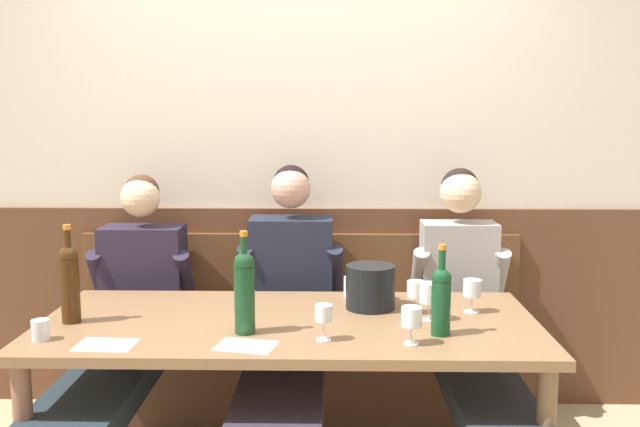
% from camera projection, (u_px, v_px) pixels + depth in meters
% --- Properties ---
extents(room_wall_back, '(6.80, 0.08, 2.80)m').
position_uv_depth(room_wall_back, '(300.00, 146.00, 3.73)').
color(room_wall_back, beige).
rests_on(room_wall_back, ground).
extents(wood_wainscot_panel, '(6.80, 0.03, 1.07)m').
position_uv_depth(wood_wainscot_panel, '(300.00, 306.00, 3.80)').
color(wood_wainscot_panel, brown).
rests_on(wood_wainscot_panel, ground).
extents(wall_bench, '(2.31, 0.42, 0.94)m').
position_uv_depth(wall_bench, '(299.00, 365.00, 3.63)').
color(wall_bench, brown).
rests_on(wall_bench, ground).
extents(dining_table, '(2.01, 0.91, 0.74)m').
position_uv_depth(dining_table, '(289.00, 339.00, 2.87)').
color(dining_table, brown).
rests_on(dining_table, ground).
extents(person_left_seat, '(0.51, 1.34, 1.27)m').
position_uv_depth(person_left_seat, '(123.00, 327.00, 3.21)').
color(person_left_seat, '#2A3233').
rests_on(person_left_seat, ground).
extents(person_center_right_seat, '(0.52, 1.34, 1.32)m').
position_uv_depth(person_center_right_seat, '(287.00, 321.00, 3.21)').
color(person_center_right_seat, '#302E3C').
rests_on(person_center_right_seat, ground).
extents(person_right_seat, '(0.47, 1.34, 1.30)m').
position_uv_depth(person_right_seat, '(471.00, 323.00, 3.19)').
color(person_right_seat, '#242F3E').
rests_on(person_right_seat, ground).
extents(ice_bucket, '(0.21, 0.21, 0.19)m').
position_uv_depth(ice_bucket, '(370.00, 287.00, 3.02)').
color(ice_bucket, black).
rests_on(ice_bucket, dining_table).
extents(wine_bottle_clear_water, '(0.08, 0.08, 0.40)m').
position_uv_depth(wine_bottle_clear_water, '(70.00, 281.00, 2.81)').
color(wine_bottle_clear_water, '#3C220C').
rests_on(wine_bottle_clear_water, dining_table).
extents(wine_bottle_green_tall, '(0.07, 0.07, 0.35)m').
position_uv_depth(wine_bottle_green_tall, '(441.00, 298.00, 2.65)').
color(wine_bottle_green_tall, '#134321').
rests_on(wine_bottle_green_tall, dining_table).
extents(wine_bottle_amber_mid, '(0.08, 0.08, 0.40)m').
position_uv_depth(wine_bottle_amber_mid, '(245.00, 290.00, 2.67)').
color(wine_bottle_amber_mid, '#153D1F').
rests_on(wine_bottle_amber_mid, dining_table).
extents(wine_glass_by_bottle, '(0.07, 0.07, 0.14)m').
position_uv_depth(wine_glass_by_bottle, '(324.00, 315.00, 2.59)').
color(wine_glass_by_bottle, silver).
rests_on(wine_glass_by_bottle, dining_table).
extents(wine_glass_center_front, '(0.08, 0.08, 0.15)m').
position_uv_depth(wine_glass_center_front, '(429.00, 294.00, 2.84)').
color(wine_glass_center_front, silver).
rests_on(wine_glass_center_front, dining_table).
extents(wine_glass_left_end, '(0.08, 0.08, 0.14)m').
position_uv_depth(wine_glass_left_end, '(472.00, 290.00, 2.96)').
color(wine_glass_left_end, silver).
rests_on(wine_glass_left_end, dining_table).
extents(wine_glass_right_end, '(0.08, 0.08, 0.14)m').
position_uv_depth(wine_glass_right_end, '(412.00, 318.00, 2.55)').
color(wine_glass_right_end, silver).
rests_on(wine_glass_right_end, dining_table).
extents(wine_glass_center_rear, '(0.08, 0.08, 0.14)m').
position_uv_depth(wine_glass_center_rear, '(416.00, 291.00, 2.94)').
color(wine_glass_center_rear, silver).
rests_on(wine_glass_center_rear, dining_table).
extents(water_tumbler_left, '(0.07, 0.07, 0.10)m').
position_uv_depth(water_tumbler_left, '(351.00, 287.00, 3.19)').
color(water_tumbler_left, silver).
rests_on(water_tumbler_left, dining_table).
extents(water_tumbler_center, '(0.07, 0.07, 0.08)m').
position_uv_depth(water_tumbler_center, '(40.00, 330.00, 2.60)').
color(water_tumbler_center, silver).
rests_on(water_tumbler_center, dining_table).
extents(water_tumbler_right, '(0.06, 0.06, 0.09)m').
position_uv_depth(water_tumbler_right, '(381.00, 290.00, 3.17)').
color(water_tumbler_right, silver).
rests_on(water_tumbler_right, dining_table).
extents(tasting_sheet_left_guest, '(0.22, 0.16, 0.00)m').
position_uv_depth(tasting_sheet_left_guest, '(106.00, 345.00, 2.55)').
color(tasting_sheet_left_guest, white).
rests_on(tasting_sheet_left_guest, dining_table).
extents(tasting_sheet_right_guest, '(0.24, 0.19, 0.00)m').
position_uv_depth(tasting_sheet_right_guest, '(246.00, 346.00, 2.54)').
color(tasting_sheet_right_guest, white).
rests_on(tasting_sheet_right_guest, dining_table).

